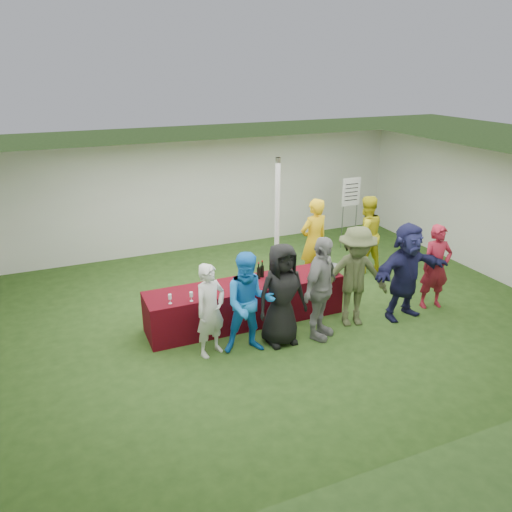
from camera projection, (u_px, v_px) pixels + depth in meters
name	position (u px, v px, depth m)	size (l,w,h in m)	color
ground	(279.00, 312.00, 9.49)	(60.00, 60.00, 0.00)	#284719
tent	(277.00, 223.00, 10.21)	(10.00, 10.00, 10.00)	white
serving_table	(246.00, 303.00, 9.02)	(3.60, 0.80, 0.75)	#55060A
wine_bottles	(271.00, 270.00, 9.15)	(0.62, 0.14, 0.32)	black
wine_glasses	(200.00, 293.00, 8.27)	(1.17, 0.11, 0.16)	silver
water_bottle	(246.00, 276.00, 8.93)	(0.07, 0.07, 0.23)	silver
bar_towel	(321.00, 269.00, 9.49)	(0.25, 0.18, 0.03)	white
dump_bucket	(332.00, 269.00, 9.26)	(0.24, 0.24, 0.18)	slate
wine_list_sign	(351.00, 197.00, 12.34)	(0.50, 0.03, 1.80)	slate
staff_pourer	(314.00, 242.00, 10.43)	(0.68, 0.44, 1.86)	yellow
staff_back	(365.00, 234.00, 11.06)	(0.85, 0.66, 1.74)	gold
customer_0	(210.00, 310.00, 7.86)	(0.57, 0.37, 1.56)	silver
customer_1	(249.00, 304.00, 7.92)	(0.83, 0.65, 1.71)	blue
customer_2	(282.00, 295.00, 8.16)	(0.86, 0.56, 1.76)	black
customer_3	(321.00, 289.00, 8.31)	(1.06, 0.44, 1.82)	gray
customer_4	(355.00, 277.00, 8.73)	(1.19, 0.68, 1.84)	#454C2C
customer_5	(406.00, 271.00, 9.01)	(1.68, 0.54, 1.81)	#1B1C46
customer_6	(436.00, 267.00, 9.42)	(0.60, 0.39, 1.65)	maroon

